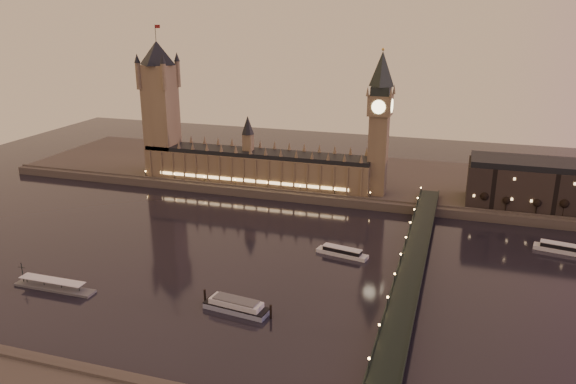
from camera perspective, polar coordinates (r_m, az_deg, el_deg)
name	(u,v)px	position (r m, az deg, el deg)	size (l,w,h in m)	color
ground	(247,257)	(322.77, -4.19, -6.65)	(700.00, 700.00, 0.00)	black
far_embankment	(355,178)	(463.19, 6.83, 1.40)	(560.00, 130.00, 6.00)	#423D35
palace_of_westminster	(256,163)	(435.58, -3.31, 2.98)	(180.00, 26.62, 52.00)	brown
victoria_tower	(160,101)	(460.70, -12.85, 9.00)	(31.68, 31.68, 118.00)	brown
big_ben	(380,115)	(403.04, 9.31, 7.71)	(17.68, 17.68, 104.00)	brown
westminster_bridge	(411,270)	(301.36, 12.35, -7.76)	(13.20, 260.00, 15.30)	black
bare_tree_0	(482,198)	(399.75, 19.14, -0.59)	(5.13, 5.13, 10.43)	black
bare_tree_1	(509,201)	(400.81, 21.54, -0.81)	(5.13, 5.13, 10.43)	black
bare_tree_2	(536,203)	(402.57, 23.92, -1.03)	(5.13, 5.13, 10.43)	black
bare_tree_3	(565,206)	(405.03, 26.28, -1.25)	(5.13, 5.13, 10.43)	black
cruise_boat_a	(342,252)	(325.13, 5.52, -6.08)	(30.91, 12.13, 4.83)	silver
cruise_boat_b	(560,248)	(364.60, 25.88, -5.14)	(28.99, 12.05, 5.20)	silver
moored_barge	(236,306)	(268.37, -5.29, -11.43)	(36.18, 12.65, 6.68)	#8E9AB5
pontoon_pier	(54,287)	(310.73, -22.65, -8.86)	(44.45, 7.41, 11.85)	#595B5E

